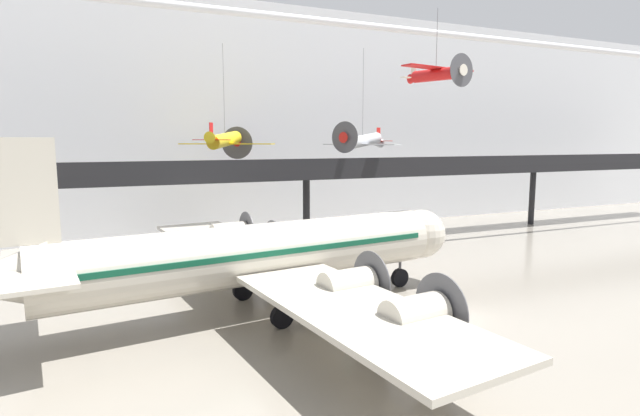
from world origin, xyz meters
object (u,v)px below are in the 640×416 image
(airliner_silver_main, at_px, (254,255))
(info_sign_pedestal, at_px, (422,306))
(suspended_plane_red_highwing, at_px, (436,74))
(suspended_plane_silver_racer, at_px, (363,141))
(suspended_plane_yellow_lowwing, at_px, (225,140))

(airliner_silver_main, height_order, info_sign_pedestal, airliner_silver_main)
(airliner_silver_main, distance_m, suspended_plane_red_highwing, 18.41)
(suspended_plane_silver_racer, relative_size, suspended_plane_red_highwing, 1.61)
(suspended_plane_red_highwing, relative_size, info_sign_pedestal, 5.09)
(info_sign_pedestal, bearing_deg, airliner_silver_main, 168.21)
(airliner_silver_main, relative_size, suspended_plane_yellow_lowwing, 3.13)
(airliner_silver_main, bearing_deg, suspended_plane_yellow_lowwing, 74.32)
(airliner_silver_main, xyz_separation_m, info_sign_pedestal, (9.26, -3.91, -3.14))
(suspended_plane_silver_racer, bearing_deg, info_sign_pedestal, 42.56)
(info_sign_pedestal, bearing_deg, suspended_plane_red_highwing, 61.27)
(suspended_plane_yellow_lowwing, xyz_separation_m, suspended_plane_red_highwing, (11.12, -17.78, 4.66))
(suspended_plane_silver_racer, height_order, info_sign_pedestal, suspended_plane_silver_racer)
(suspended_plane_yellow_lowwing, bearing_deg, suspended_plane_silver_racer, -69.40)
(suspended_plane_yellow_lowwing, xyz_separation_m, suspended_plane_silver_racer, (13.29, -3.13, -0.09))
(suspended_plane_yellow_lowwing, bearing_deg, info_sign_pedestal, -131.76)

